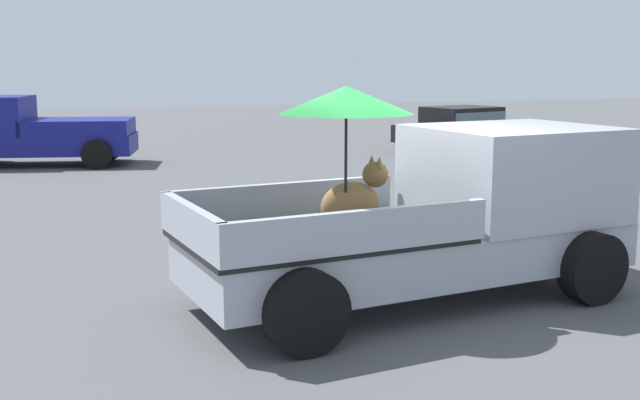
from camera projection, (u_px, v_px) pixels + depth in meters
ground_plane at (410, 299)px, 8.65m from camera, size 80.00×80.00×0.00m
pickup_truck_main at (444, 210)px, 8.66m from camera, size 5.21×2.66×2.40m
pickup_truck_red at (31, 132)px, 19.98m from camera, size 5.10×3.07×1.80m
parked_sedan_near at (463, 126)px, 23.53m from camera, size 4.59×2.70×1.33m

